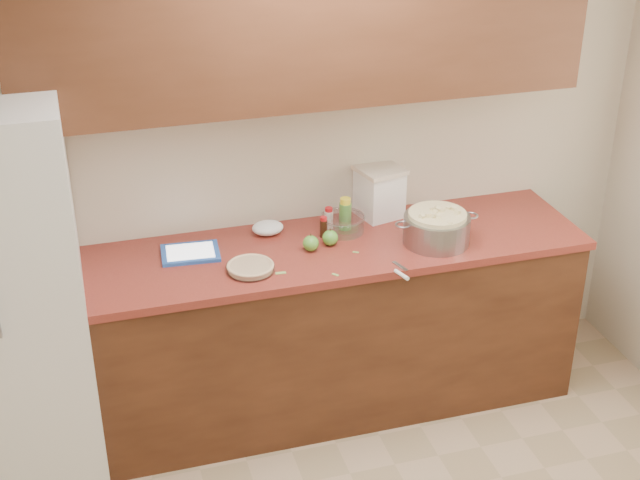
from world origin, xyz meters
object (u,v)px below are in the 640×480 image
object	(u,v)px
tablet	(190,253)
flour_canister	(379,191)
colander	(437,228)
pie	(250,267)

from	to	relation	value
tablet	flour_canister	bearing A→B (deg)	13.61
colander	flour_canister	size ratio (longest dim) A/B	1.62
pie	colander	xyz separation A→B (m)	(0.92, 0.03, 0.06)
pie	tablet	bearing A→B (deg)	135.49
colander	flour_canister	world-z (taller)	flour_canister
pie	colander	size ratio (longest dim) A/B	0.53
pie	colander	distance (m)	0.92
tablet	pie	bearing A→B (deg)	-40.00
colander	pie	bearing A→B (deg)	-178.29
pie	tablet	xyz separation A→B (m)	(-0.24, 0.23, -0.01)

